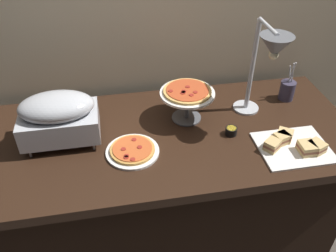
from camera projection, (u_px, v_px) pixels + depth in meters
The scene contains 10 objects.
ground_plane at pixel (170, 227), 2.26m from camera, with size 8.00×8.00×0.00m, color #4C443D.
back_wall at pixel (154, 13), 1.92m from camera, with size 4.40×0.04×2.40m, color #C6B593.
buffet_table at pixel (170, 185), 2.03m from camera, with size 1.90×0.84×0.76m.
chafing_dish at pixel (58, 116), 1.67m from camera, with size 0.36×0.23×0.26m.
heat_lamp at pixel (270, 54), 1.61m from camera, with size 0.15×0.34×0.52m.
pizza_plate_front at pixel (132, 151), 1.68m from camera, with size 0.25×0.25×0.03m.
pizza_plate_center at pixel (187, 95), 1.82m from camera, with size 0.28×0.28×0.18m.
sandwich_platter at pixel (293, 145), 1.70m from camera, with size 0.34×0.28×0.06m.
sauce_cup_near at pixel (231, 131), 1.78m from camera, with size 0.06×0.06×0.04m.
utensil_holder at pixel (287, 90), 2.02m from camera, with size 0.08×0.08×0.23m.
Camera 1 is at (-0.26, -1.38, 1.89)m, focal length 38.16 mm.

